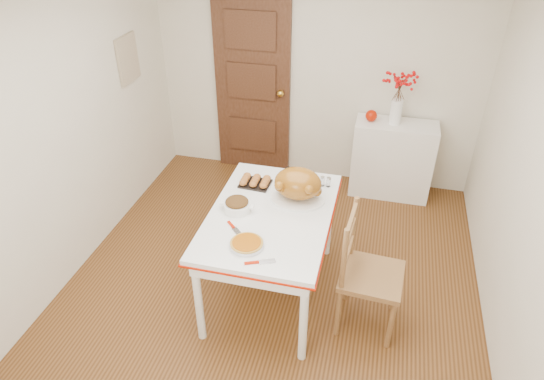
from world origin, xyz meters
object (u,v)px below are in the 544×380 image
(sideboard, at_px, (392,159))
(turkey_platter, at_px, (298,185))
(chair_oak, at_px, (372,274))
(pumpkin_pie, at_px, (247,243))
(kitchen_table, at_px, (271,254))

(sideboard, distance_m, turkey_platter, 1.82)
(sideboard, relative_size, chair_oak, 0.82)
(sideboard, height_order, pumpkin_pie, pumpkin_pie)
(kitchen_table, distance_m, chair_oak, 0.84)
(turkey_platter, xyz_separation_m, pumpkin_pie, (-0.23, -0.65, -0.11))
(sideboard, height_order, chair_oak, chair_oak)
(kitchen_table, bearing_deg, sideboard, 63.50)
(kitchen_table, distance_m, turkey_platter, 0.62)
(kitchen_table, height_order, turkey_platter, turkey_platter)
(sideboard, distance_m, pumpkin_pie, 2.46)
(sideboard, distance_m, chair_oak, 1.96)
(turkey_platter, distance_m, pumpkin_pie, 0.70)
(kitchen_table, bearing_deg, chair_oak, -10.25)
(chair_oak, bearing_deg, turkey_platter, 63.83)
(sideboard, bearing_deg, chair_oak, -92.44)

